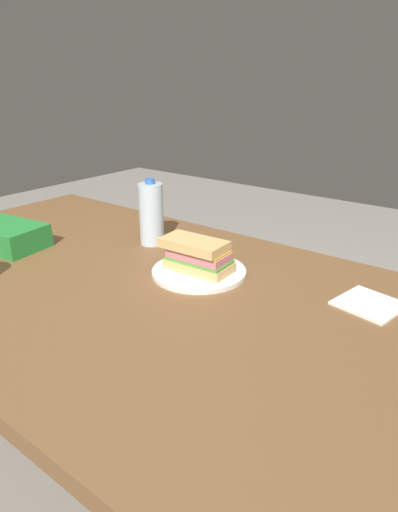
% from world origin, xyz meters
% --- Properties ---
extents(ground_plane, '(8.00, 8.00, 0.00)m').
position_xyz_m(ground_plane, '(0.00, 0.00, 0.00)').
color(ground_plane, gray).
extents(dining_table, '(1.71, 0.93, 0.78)m').
position_xyz_m(dining_table, '(0.00, 0.00, 0.68)').
color(dining_table, brown).
rests_on(dining_table, ground_plane).
extents(paper_plate, '(0.25, 0.25, 0.01)m').
position_xyz_m(paper_plate, '(-0.11, -0.14, 0.78)').
color(paper_plate, white).
rests_on(paper_plate, dining_table).
extents(sandwich, '(0.19, 0.10, 0.08)m').
position_xyz_m(sandwich, '(-0.11, -0.13, 0.83)').
color(sandwich, '#DBB26B').
rests_on(sandwich, paper_plate).
extents(chip_bag, '(0.25, 0.18, 0.07)m').
position_xyz_m(chip_bag, '(0.47, 0.06, 0.81)').
color(chip_bag, '#268C38').
rests_on(chip_bag, dining_table).
extents(water_bottle_tall, '(0.07, 0.07, 0.20)m').
position_xyz_m(water_bottle_tall, '(0.14, -0.23, 0.87)').
color(water_bottle_tall, silver).
rests_on(water_bottle_tall, dining_table).
extents(paper_napkin, '(0.15, 0.15, 0.01)m').
position_xyz_m(paper_napkin, '(-0.52, -0.23, 0.78)').
color(paper_napkin, white).
rests_on(paper_napkin, dining_table).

